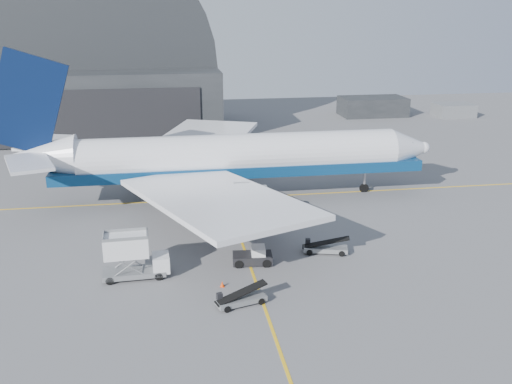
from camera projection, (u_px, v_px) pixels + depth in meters
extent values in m
plane|color=#565659|center=(250.00, 267.00, 52.24)|extent=(200.00, 200.00, 0.00)
cube|color=yellow|center=(227.00, 198.00, 71.02)|extent=(80.00, 0.25, 0.02)
cube|color=yellow|center=(254.00, 276.00, 50.36)|extent=(0.25, 40.00, 0.02)
cube|color=black|center=(85.00, 100.00, 108.13)|extent=(50.00, 28.00, 12.00)
cube|color=black|center=(75.00, 118.00, 95.19)|extent=(42.00, 0.40, 9.50)
cube|color=black|center=(372.00, 115.00, 125.60)|extent=(14.00, 8.00, 4.00)
cube|color=slate|center=(453.00, 116.00, 124.40)|extent=(8.00, 6.00, 2.80)
cylinder|color=white|center=(240.00, 155.00, 69.39)|extent=(38.48, 5.13, 5.13)
cone|color=white|center=(408.00, 148.00, 72.65)|extent=(4.70, 5.13, 5.13)
sphere|color=white|center=(424.00, 148.00, 72.97)|extent=(1.50, 1.50, 1.50)
cone|color=white|center=(43.00, 157.00, 65.73)|extent=(7.48, 5.13, 5.13)
cube|color=black|center=(399.00, 144.00, 72.25)|extent=(2.78, 2.35, 0.75)
cube|color=navy|center=(241.00, 168.00, 69.90)|extent=(44.89, 5.18, 1.28)
cube|color=white|center=(215.00, 198.00, 57.03)|extent=(19.71, 26.21, 1.56)
cube|color=white|center=(199.00, 141.00, 81.12)|extent=(19.71, 26.21, 1.56)
cube|color=white|center=(29.00, 163.00, 60.93)|extent=(6.54, 8.95, 0.37)
cube|color=white|center=(46.00, 143.00, 69.97)|extent=(6.54, 8.95, 0.37)
cube|color=#071436|center=(27.00, 103.00, 63.62)|extent=(9.91, 0.53, 12.31)
cylinder|color=gray|center=(241.00, 199.00, 62.06)|extent=(5.56, 2.89, 2.89)
cylinder|color=gray|center=(225.00, 160.00, 78.12)|extent=(5.56, 2.89, 2.89)
cylinder|color=#A5A5AA|center=(364.00, 181.00, 73.06)|extent=(0.30, 0.30, 2.99)
cylinder|color=black|center=(364.00, 188.00, 73.37)|extent=(1.18, 0.37, 1.18)
cylinder|color=black|center=(227.00, 203.00, 67.39)|extent=(1.39, 0.48, 1.39)
cylinder|color=black|center=(221.00, 186.00, 73.81)|extent=(1.39, 0.48, 1.39)
cube|color=slate|center=(134.00, 272.00, 50.04)|extent=(5.52, 2.42, 0.45)
cube|color=silver|center=(161.00, 262.00, 50.27)|extent=(1.54, 2.14, 1.45)
cube|color=black|center=(169.00, 259.00, 50.34)|extent=(0.15, 1.72, 0.81)
cube|color=silver|center=(126.00, 246.00, 49.14)|extent=(3.90, 2.43, 1.81)
cylinder|color=black|center=(159.00, 276.00, 49.60)|extent=(0.74, 0.30, 0.72)
cylinder|color=black|center=(158.00, 267.00, 51.37)|extent=(0.74, 0.30, 0.72)
cylinder|color=black|center=(110.00, 281.00, 48.80)|extent=(0.74, 0.30, 0.72)
cylinder|color=black|center=(111.00, 271.00, 50.57)|extent=(0.74, 0.30, 0.72)
cube|color=black|center=(252.00, 258.00, 52.84)|extent=(3.80, 2.33, 0.82)
cube|color=silver|center=(258.00, 251.00, 52.65)|extent=(1.42, 1.75, 0.82)
cylinder|color=black|center=(267.00, 263.00, 52.10)|extent=(0.84, 0.39, 0.82)
cylinder|color=black|center=(265.00, 255.00, 53.82)|extent=(0.84, 0.39, 0.82)
cylinder|color=black|center=(239.00, 264.00, 51.95)|extent=(0.84, 0.39, 0.82)
cylinder|color=black|center=(238.00, 256.00, 53.67)|extent=(0.84, 0.39, 0.82)
cube|color=slate|center=(241.00, 300.00, 45.47)|extent=(4.26, 2.43, 0.41)
cube|color=black|center=(241.00, 293.00, 45.28)|extent=(4.39, 2.05, 1.17)
cube|color=black|center=(219.00, 296.00, 45.11)|extent=(0.54, 0.48, 0.55)
cylinder|color=black|center=(261.00, 301.00, 45.55)|extent=(0.59, 0.37, 0.55)
cylinder|color=black|center=(254.00, 294.00, 46.66)|extent=(0.59, 0.37, 0.55)
cylinder|color=black|center=(227.00, 309.00, 44.37)|extent=(0.59, 0.37, 0.55)
cylinder|color=black|center=(221.00, 302.00, 45.48)|extent=(0.59, 0.37, 0.55)
cube|color=slate|center=(326.00, 249.00, 55.09)|extent=(4.44, 2.45, 0.43)
cube|color=black|center=(326.00, 242.00, 54.88)|extent=(4.58, 2.05, 1.22)
cube|color=black|center=(308.00, 241.00, 55.59)|extent=(0.56, 0.49, 0.57)
cylinder|color=black|center=(342.00, 254.00, 54.36)|extent=(0.62, 0.38, 0.57)
cylinder|color=black|center=(341.00, 248.00, 55.63)|extent=(0.62, 0.38, 0.57)
cylinder|color=black|center=(310.00, 252.00, 54.63)|extent=(0.62, 0.38, 0.57)
cylinder|color=black|center=(310.00, 247.00, 55.90)|extent=(0.62, 0.38, 0.57)
cube|color=#F03F07|center=(222.00, 286.00, 48.54)|extent=(0.35, 0.35, 0.03)
cone|color=#F03F07|center=(222.00, 284.00, 48.47)|extent=(0.35, 0.35, 0.50)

